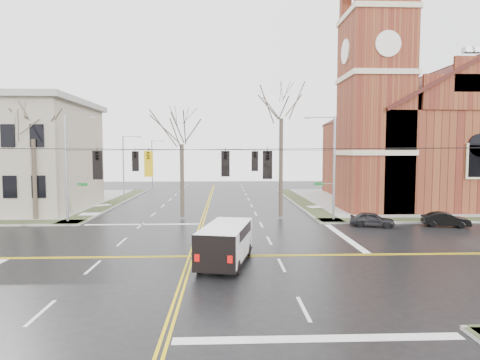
{
  "coord_description": "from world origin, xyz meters",
  "views": [
    {
      "loc": [
        1.95,
        -23.02,
        6.06
      ],
      "look_at": [
        3.07,
        6.0,
        4.03
      ],
      "focal_mm": 30.0,
      "sensor_mm": 36.0,
      "label": 1
    }
  ],
  "objects_px": {
    "church": "(413,132)",
    "parked_car_b": "(446,219)",
    "streetlight_north_b": "(153,161)",
    "signal_pole_nw": "(68,165)",
    "tree_nw_far": "(33,134)",
    "tree_nw_near": "(182,139)",
    "tree_ne": "(281,112)",
    "cargo_van": "(227,240)",
    "streetlight_north_a": "(125,165)",
    "parked_car_a": "(372,219)",
    "signal_pole_ne": "(332,165)"
  },
  "relations": [
    {
      "from": "church",
      "to": "parked_car_b",
      "type": "distance_m",
      "value": 18.68
    },
    {
      "from": "streetlight_north_b",
      "to": "signal_pole_nw",
      "type": "bearing_deg",
      "value": -91.05
    },
    {
      "from": "streetlight_north_b",
      "to": "tree_nw_far",
      "type": "bearing_deg",
      "value": -96.61
    },
    {
      "from": "signal_pole_nw",
      "to": "tree_nw_near",
      "type": "relative_size",
      "value": 0.91
    },
    {
      "from": "streetlight_north_b",
      "to": "parked_car_b",
      "type": "height_order",
      "value": "streetlight_north_b"
    },
    {
      "from": "church",
      "to": "streetlight_north_b",
      "type": "distance_m",
      "value": 42.53
    },
    {
      "from": "tree_ne",
      "to": "cargo_van",
      "type": "bearing_deg",
      "value": -108.92
    },
    {
      "from": "streetlight_north_a",
      "to": "cargo_van",
      "type": "distance_m",
      "value": 32.2
    },
    {
      "from": "streetlight_north_b",
      "to": "parked_car_a",
      "type": "relative_size",
      "value": 2.29
    },
    {
      "from": "church",
      "to": "parked_car_a",
      "type": "bearing_deg",
      "value": -124.19
    },
    {
      "from": "signal_pole_ne",
      "to": "tree_ne",
      "type": "height_order",
      "value": "tree_ne"
    },
    {
      "from": "church",
      "to": "streetlight_north_b",
      "type": "relative_size",
      "value": 3.44
    },
    {
      "from": "tree_nw_far",
      "to": "tree_nw_near",
      "type": "xyz_separation_m",
      "value": [
        12.85,
        0.5,
        -0.45
      ]
    },
    {
      "from": "streetlight_north_a",
      "to": "cargo_van",
      "type": "height_order",
      "value": "streetlight_north_a"
    },
    {
      "from": "signal_pole_ne",
      "to": "parked_car_a",
      "type": "relative_size",
      "value": 2.58
    },
    {
      "from": "church",
      "to": "tree_nw_near",
      "type": "relative_size",
      "value": 2.77
    },
    {
      "from": "streetlight_north_b",
      "to": "parked_car_a",
      "type": "height_order",
      "value": "streetlight_north_b"
    },
    {
      "from": "cargo_van",
      "to": "tree_nw_far",
      "type": "height_order",
      "value": "tree_nw_far"
    },
    {
      "from": "streetlight_north_a",
      "to": "tree_nw_near",
      "type": "relative_size",
      "value": 0.81
    },
    {
      "from": "signal_pole_ne",
      "to": "tree_nw_near",
      "type": "height_order",
      "value": "tree_nw_near"
    },
    {
      "from": "tree_nw_far",
      "to": "tree_nw_near",
      "type": "bearing_deg",
      "value": 2.23
    },
    {
      "from": "parked_car_b",
      "to": "tree_nw_far",
      "type": "distance_m",
      "value": 35.61
    },
    {
      "from": "streetlight_north_a",
      "to": "tree_nw_far",
      "type": "distance_m",
      "value": 16.12
    },
    {
      "from": "streetlight_north_b",
      "to": "tree_nw_near",
      "type": "bearing_deg",
      "value": -75.85
    },
    {
      "from": "cargo_van",
      "to": "tree_nw_near",
      "type": "distance_m",
      "value": 16.29
    },
    {
      "from": "streetlight_north_a",
      "to": "streetlight_north_b",
      "type": "distance_m",
      "value": 20.0
    },
    {
      "from": "church",
      "to": "streetlight_north_a",
      "type": "xyz_separation_m",
      "value": [
        -35.42,
        3.22,
        -3.97
      ]
    },
    {
      "from": "church",
      "to": "signal_pole_nw",
      "type": "xyz_separation_m",
      "value": [
        -36.09,
        -13.28,
        -3.48
      ]
    },
    {
      "from": "tree_ne",
      "to": "streetlight_north_b",
      "type": "bearing_deg",
      "value": 117.07
    },
    {
      "from": "church",
      "to": "tree_nw_near",
      "type": "bearing_deg",
      "value": -156.57
    },
    {
      "from": "signal_pole_ne",
      "to": "streetlight_north_b",
      "type": "relative_size",
      "value": 1.12
    },
    {
      "from": "church",
      "to": "signal_pole_nw",
      "type": "relative_size",
      "value": 3.06
    },
    {
      "from": "church",
      "to": "parked_car_b",
      "type": "xyz_separation_m",
      "value": [
        -4.86,
        -16.25,
        -7.84
      ]
    },
    {
      "from": "parked_car_a",
      "to": "cargo_van",
      "type": "bearing_deg",
      "value": 149.94
    },
    {
      "from": "parked_car_a",
      "to": "parked_car_b",
      "type": "height_order",
      "value": "parked_car_a"
    },
    {
      "from": "tree_nw_near",
      "to": "tree_ne",
      "type": "distance_m",
      "value": 9.31
    },
    {
      "from": "tree_nw_near",
      "to": "cargo_van",
      "type": "bearing_deg",
      "value": -74.95
    },
    {
      "from": "parked_car_a",
      "to": "tree_nw_near",
      "type": "distance_m",
      "value": 17.7
    },
    {
      "from": "cargo_van",
      "to": "tree_ne",
      "type": "xyz_separation_m",
      "value": [
        5.04,
        14.69,
        8.44
      ]
    },
    {
      "from": "streetlight_north_a",
      "to": "tree_nw_near",
      "type": "bearing_deg",
      "value": -59.3
    },
    {
      "from": "tree_ne",
      "to": "parked_car_b",
      "type": "bearing_deg",
      "value": -20.31
    },
    {
      "from": "church",
      "to": "signal_pole_ne",
      "type": "xyz_separation_m",
      "value": [
        -13.44,
        -13.28,
        -3.48
      ]
    },
    {
      "from": "church",
      "to": "streetlight_north_a",
      "type": "height_order",
      "value": "church"
    },
    {
      "from": "streetlight_north_a",
      "to": "tree_nw_near",
      "type": "height_order",
      "value": "tree_nw_near"
    },
    {
      "from": "streetlight_north_a",
      "to": "parked_car_b",
      "type": "xyz_separation_m",
      "value": [
        30.56,
        -19.46,
        -3.88
      ]
    },
    {
      "from": "parked_car_a",
      "to": "tree_ne",
      "type": "height_order",
      "value": "tree_ne"
    },
    {
      "from": "signal_pole_nw",
      "to": "tree_ne",
      "type": "xyz_separation_m",
      "value": [
        18.41,
        1.78,
        4.74
      ]
    },
    {
      "from": "streetlight_north_b",
      "to": "parked_car_a",
      "type": "xyz_separation_m",
      "value": [
        24.59,
        -39.15,
        -3.87
      ]
    },
    {
      "from": "signal_pole_ne",
      "to": "tree_ne",
      "type": "bearing_deg",
      "value": 157.17
    },
    {
      "from": "cargo_van",
      "to": "tree_ne",
      "type": "bearing_deg",
      "value": 83.28
    }
  ]
}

